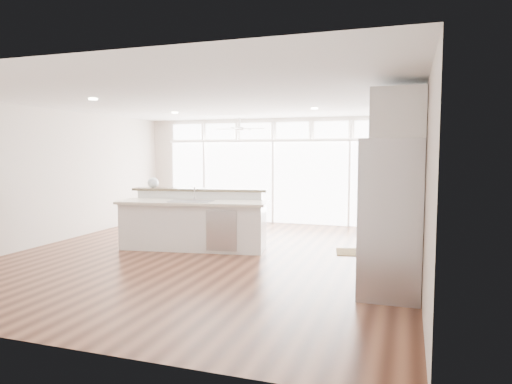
% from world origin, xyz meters
% --- Properties ---
extents(floor, '(7.00, 8.00, 0.02)m').
position_xyz_m(floor, '(0.00, 0.00, -0.01)').
color(floor, '#432114').
rests_on(floor, ground).
extents(ceiling, '(7.00, 8.00, 0.02)m').
position_xyz_m(ceiling, '(0.00, 0.00, 2.70)').
color(ceiling, silver).
rests_on(ceiling, wall_back).
extents(wall_back, '(7.00, 0.04, 2.70)m').
position_xyz_m(wall_back, '(0.00, 4.00, 1.35)').
color(wall_back, beige).
rests_on(wall_back, floor).
extents(wall_front, '(7.00, 0.04, 2.70)m').
position_xyz_m(wall_front, '(0.00, -4.00, 1.35)').
color(wall_front, beige).
rests_on(wall_front, floor).
extents(wall_left, '(0.04, 8.00, 2.70)m').
position_xyz_m(wall_left, '(-3.50, 0.00, 1.35)').
color(wall_left, beige).
rests_on(wall_left, floor).
extents(wall_right, '(0.04, 8.00, 2.70)m').
position_xyz_m(wall_right, '(3.50, 0.00, 1.35)').
color(wall_right, beige).
rests_on(wall_right, floor).
extents(glass_wall, '(5.80, 0.06, 2.08)m').
position_xyz_m(glass_wall, '(0.00, 3.94, 1.05)').
color(glass_wall, white).
rests_on(glass_wall, wall_back).
extents(transom_row, '(5.90, 0.06, 0.40)m').
position_xyz_m(transom_row, '(0.00, 3.94, 2.38)').
color(transom_row, white).
rests_on(transom_row, wall_back).
extents(desk_window, '(0.04, 0.85, 0.85)m').
position_xyz_m(desk_window, '(3.46, 0.30, 1.55)').
color(desk_window, silver).
rests_on(desk_window, wall_right).
extents(ceiling_fan, '(1.16, 1.16, 0.32)m').
position_xyz_m(ceiling_fan, '(-0.50, 2.80, 2.48)').
color(ceiling_fan, white).
rests_on(ceiling_fan, ceiling).
extents(recessed_lights, '(3.40, 3.00, 0.02)m').
position_xyz_m(recessed_lights, '(0.00, 0.20, 2.68)').
color(recessed_lights, '#EDE7C9').
rests_on(recessed_lights, ceiling).
extents(oven_cabinet, '(0.64, 1.20, 2.50)m').
position_xyz_m(oven_cabinet, '(3.17, 1.80, 1.25)').
color(oven_cabinet, white).
rests_on(oven_cabinet, floor).
extents(desk_nook, '(0.72, 1.30, 0.76)m').
position_xyz_m(desk_nook, '(3.13, 0.30, 0.38)').
color(desk_nook, white).
rests_on(desk_nook, floor).
extents(upper_cabinets, '(0.64, 1.30, 0.64)m').
position_xyz_m(upper_cabinets, '(3.17, 0.30, 2.35)').
color(upper_cabinets, white).
rests_on(upper_cabinets, wall_right).
extents(refrigerator, '(0.76, 0.90, 2.00)m').
position_xyz_m(refrigerator, '(3.11, -1.35, 1.00)').
color(refrigerator, '#AAAAAF').
rests_on(refrigerator, floor).
extents(fridge_cabinet, '(0.64, 0.90, 0.60)m').
position_xyz_m(fridge_cabinet, '(3.17, -1.35, 2.30)').
color(fridge_cabinet, white).
rests_on(fridge_cabinet, wall_right).
extents(framed_photos, '(0.06, 0.22, 0.80)m').
position_xyz_m(framed_photos, '(3.46, 0.92, 1.40)').
color(framed_photos, black).
rests_on(framed_photos, wall_right).
extents(kitchen_island, '(2.95, 1.48, 1.12)m').
position_xyz_m(kitchen_island, '(-0.53, 0.35, 0.56)').
color(kitchen_island, white).
rests_on(kitchen_island, floor).
extents(rug, '(1.00, 0.79, 0.01)m').
position_xyz_m(rug, '(2.53, 1.04, 0.01)').
color(rug, '#332310').
rests_on(rug, floor).
extents(office_chair, '(0.59, 0.56, 0.99)m').
position_xyz_m(office_chair, '(2.96, 0.79, 0.49)').
color(office_chair, black).
rests_on(office_chair, floor).
extents(fishbowl, '(0.27, 0.27, 0.21)m').
position_xyz_m(fishbowl, '(-1.53, 0.60, 1.23)').
color(fishbowl, silver).
rests_on(fishbowl, kitchen_island).
extents(monitor, '(0.12, 0.51, 0.42)m').
position_xyz_m(monitor, '(3.05, 0.30, 0.97)').
color(monitor, black).
rests_on(monitor, desk_nook).
extents(keyboard, '(0.17, 0.35, 0.02)m').
position_xyz_m(keyboard, '(2.88, 0.30, 0.77)').
color(keyboard, silver).
rests_on(keyboard, desk_nook).
extents(potted_plant, '(0.30, 0.33, 0.25)m').
position_xyz_m(potted_plant, '(3.17, 1.80, 2.62)').
color(potted_plant, '#345F29').
rests_on(potted_plant, oven_cabinet).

